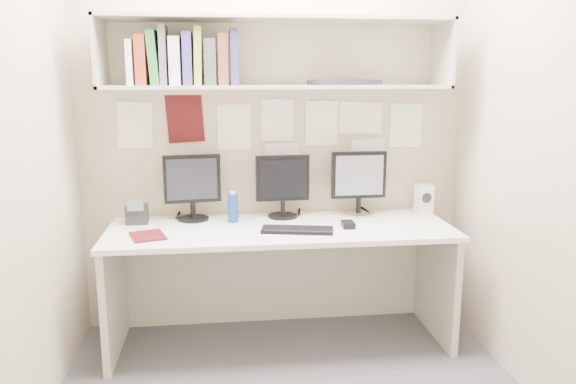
{
  "coord_description": "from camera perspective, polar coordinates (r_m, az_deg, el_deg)",
  "views": [
    {
      "loc": [
        -0.33,
        -2.51,
        1.59
      ],
      "look_at": [
        0.01,
        0.35,
        1.0
      ],
      "focal_mm": 35.0,
      "sensor_mm": 36.0,
      "label": 1
    }
  ],
  "objects": [
    {
      "name": "wall_back",
      "position": [
        3.53,
        -1.4,
        6.97
      ],
      "size": [
        2.4,
        0.02,
        2.6
      ],
      "primitive_type": "cube",
      "color": "#BEAA91",
      "rests_on": "ground"
    },
    {
      "name": "wall_front",
      "position": [
        1.57,
        5.57,
        0.88
      ],
      "size": [
        2.4,
        0.02,
        2.6
      ],
      "primitive_type": "cube",
      "color": "#BEAA91",
      "rests_on": "ground"
    },
    {
      "name": "wall_left",
      "position": [
        2.67,
        -25.8,
        4.24
      ],
      "size": [
        0.02,
        2.0,
        2.6
      ],
      "primitive_type": "cube",
      "color": "#BEAA91",
      "rests_on": "ground"
    },
    {
      "name": "wall_right",
      "position": [
        2.95,
        24.6,
        4.97
      ],
      "size": [
        0.02,
        2.0,
        2.6
      ],
      "primitive_type": "cube",
      "color": "#BEAA91",
      "rests_on": "ground"
    },
    {
      "name": "desk",
      "position": [
        3.4,
        -0.75,
        -9.4
      ],
      "size": [
        2.0,
        0.7,
        0.73
      ],
      "color": "white",
      "rests_on": "floor"
    },
    {
      "name": "overhead_hutch",
      "position": [
        3.39,
        -1.2,
        13.88
      ],
      "size": [
        2.0,
        0.38,
        0.4
      ],
      "color": "beige",
      "rests_on": "wall_back"
    },
    {
      "name": "pinned_papers",
      "position": [
        3.53,
        -1.39,
        6.15
      ],
      "size": [
        1.92,
        0.01,
        0.48
      ],
      "primitive_type": null,
      "color": "white",
      "rests_on": "wall_back"
    },
    {
      "name": "monitor_left",
      "position": [
        3.44,
        -9.7,
        0.82
      ],
      "size": [
        0.34,
        0.19,
        0.4
      ],
      "rotation": [
        0.0,
        0.0,
        0.11
      ],
      "color": "black",
      "rests_on": "desk"
    },
    {
      "name": "monitor_center",
      "position": [
        3.46,
        -0.55,
        0.94
      ],
      "size": [
        0.33,
        0.18,
        0.39
      ],
      "rotation": [
        0.0,
        0.0,
        0.04
      ],
      "color": "black",
      "rests_on": "desk"
    },
    {
      "name": "monitor_right",
      "position": [
        3.54,
        7.2,
        1.22
      ],
      "size": [
        0.35,
        0.19,
        0.4
      ],
      "rotation": [
        0.0,
        0.0,
        0.02
      ],
      "color": "#A5A5AA",
      "rests_on": "desk"
    },
    {
      "name": "keyboard",
      "position": [
        3.17,
        0.95,
        -3.87
      ],
      "size": [
        0.42,
        0.22,
        0.02
      ],
      "primitive_type": "cube",
      "rotation": [
        0.0,
        0.0,
        -0.21
      ],
      "color": "black",
      "rests_on": "desk"
    },
    {
      "name": "mouse",
      "position": [
        3.28,
        6.12,
        -3.3
      ],
      "size": [
        0.07,
        0.11,
        0.03
      ],
      "primitive_type": "cube",
      "rotation": [
        0.0,
        0.0,
        -0.03
      ],
      "color": "black",
      "rests_on": "desk"
    },
    {
      "name": "speaker",
      "position": [
        3.67,
        13.64,
        -0.71
      ],
      "size": [
        0.1,
        0.11,
        0.19
      ],
      "rotation": [
        0.0,
        0.0,
        0.13
      ],
      "color": "silver",
      "rests_on": "desk"
    },
    {
      "name": "blue_bottle",
      "position": [
        3.38,
        -5.62,
        -1.58
      ],
      "size": [
        0.06,
        0.06,
        0.19
      ],
      "color": "navy",
      "rests_on": "desk"
    },
    {
      "name": "maroon_notebook",
      "position": [
        3.17,
        -14.06,
        -4.34
      ],
      "size": [
        0.23,
        0.25,
        0.01
      ],
      "primitive_type": "cube",
      "rotation": [
        0.0,
        0.0,
        0.3
      ],
      "color": "#540E16",
      "rests_on": "desk"
    },
    {
      "name": "desk_phone",
      "position": [
        3.46,
        -15.09,
        -2.14
      ],
      "size": [
        0.13,
        0.11,
        0.15
      ],
      "rotation": [
        0.0,
        0.0,
        0.01
      ],
      "color": "black",
      "rests_on": "desk"
    },
    {
      "name": "book_stack",
      "position": [
        3.28,
        -10.47,
        13.11
      ],
      "size": [
        0.61,
        0.2,
        0.33
      ],
      "color": "white",
      "rests_on": "overhead_hutch"
    },
    {
      "name": "hutch_tray",
      "position": [
        3.39,
        5.79,
        11.03
      ],
      "size": [
        0.45,
        0.27,
        0.03
      ],
      "primitive_type": "cube",
      "rotation": [
        0.0,
        0.0,
        0.29
      ],
      "color": "black",
      "rests_on": "overhead_hutch"
    }
  ]
}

